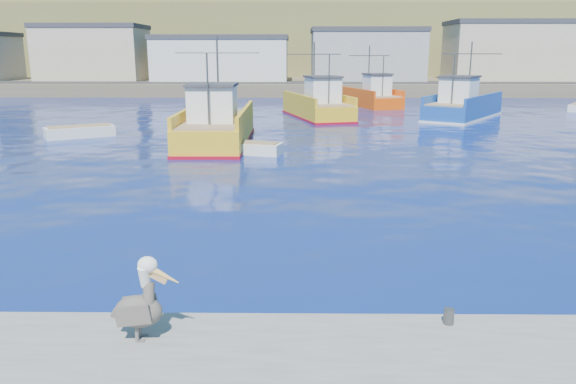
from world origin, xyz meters
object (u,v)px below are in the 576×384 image
(skiff_left, at_px, (80,133))
(pelican, at_px, (141,304))
(trawler_yellow_a, at_px, (216,127))
(trawler_blue, at_px, (462,107))
(boat_orange, at_px, (373,96))
(trawler_yellow_b, at_px, (318,106))
(skiff_mid, at_px, (248,149))

(skiff_left, height_order, pelican, pelican)
(trawler_yellow_a, xyz_separation_m, trawler_blue, (19.05, 13.72, -0.05))
(trawler_yellow_a, distance_m, skiff_left, 9.82)
(trawler_blue, xyz_separation_m, boat_orange, (-6.17, 10.77, 0.05))
(trawler_yellow_a, xyz_separation_m, boat_orange, (12.88, 24.50, 0.00))
(trawler_blue, xyz_separation_m, pelican, (-16.97, -38.94, 0.17))
(skiff_left, bearing_deg, trawler_yellow_b, 35.20)
(trawler_yellow_a, bearing_deg, pelican, -85.28)
(trawler_blue, xyz_separation_m, skiff_mid, (-16.86, -17.26, -0.74))
(trawler_blue, distance_m, boat_orange, 12.41)
(trawler_yellow_a, xyz_separation_m, pelican, (2.08, -25.22, 0.12))
(trawler_yellow_a, relative_size, boat_orange, 1.23)
(boat_orange, distance_m, skiff_mid, 30.01)
(boat_orange, distance_m, pelican, 50.87)
(skiff_left, bearing_deg, boat_orange, 44.49)
(trawler_yellow_b, distance_m, trawler_blue, 12.24)
(trawler_yellow_b, xyz_separation_m, skiff_left, (-16.27, -11.48, -0.69))
(trawler_yellow_a, bearing_deg, boat_orange, 62.27)
(trawler_yellow_a, height_order, boat_orange, trawler_yellow_a)
(trawler_yellow_b, xyz_separation_m, trawler_blue, (12.23, -0.31, 0.01))
(trawler_yellow_a, height_order, trawler_blue, trawler_yellow_a)
(skiff_left, relative_size, pelican, 2.87)
(skiff_left, distance_m, skiff_mid, 13.14)
(trawler_yellow_b, bearing_deg, trawler_yellow_a, -115.90)
(trawler_blue, xyz_separation_m, skiff_left, (-28.50, -11.16, -0.70))
(boat_orange, relative_size, pelican, 5.94)
(boat_orange, bearing_deg, trawler_yellow_a, -117.73)
(trawler_yellow_a, distance_m, trawler_blue, 23.48)
(trawler_yellow_b, distance_m, skiff_left, 19.92)
(trawler_yellow_a, height_order, trawler_yellow_b, trawler_yellow_a)
(trawler_yellow_b, bearing_deg, boat_orange, 59.90)
(trawler_yellow_b, height_order, skiff_left, trawler_yellow_b)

